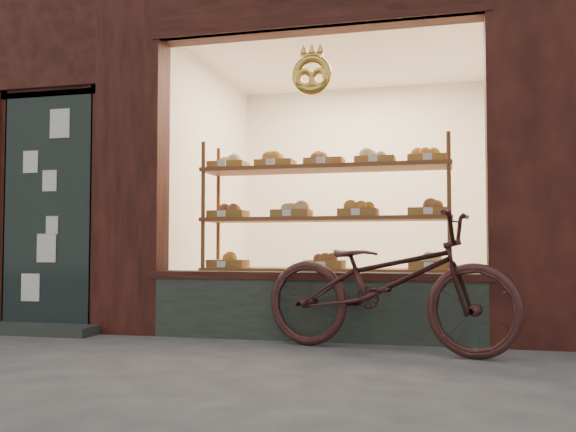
# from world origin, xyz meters

# --- Properties ---
(ground) EXTENTS (90.00, 90.00, 0.00)m
(ground) POSITION_xyz_m (0.00, 0.00, 0.00)
(ground) COLOR #393A3F
(display_shelf) EXTENTS (2.20, 0.45, 1.70)m
(display_shelf) POSITION_xyz_m (0.45, 2.55, 0.89)
(display_shelf) COLOR brown
(display_shelf) RESTS_ON ground
(bicycle) EXTENTS (2.01, 1.11, 1.00)m
(bicycle) POSITION_xyz_m (1.07, 1.68, 0.50)
(bicycle) COLOR #341818
(bicycle) RESTS_ON ground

